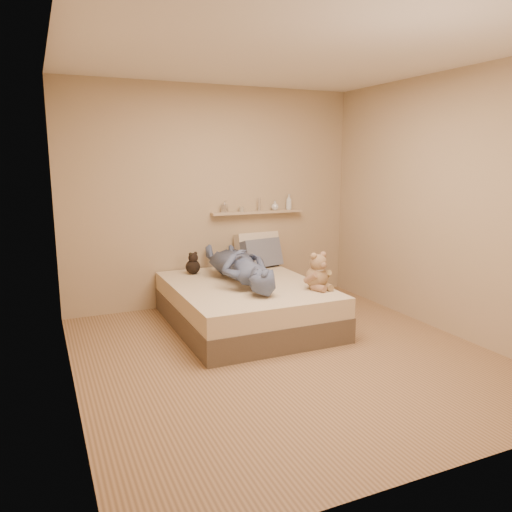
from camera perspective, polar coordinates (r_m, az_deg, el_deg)
name	(u,v)px	position (r m, az deg, el deg)	size (l,w,h in m)	color
room	(287,212)	(4.31, 3.53, 5.02)	(3.80, 3.80, 3.80)	#9D7751
bed	(245,304)	(5.35, -1.22, -5.54)	(1.50, 1.90, 0.45)	brown
game_console	(260,280)	(4.77, 0.47, -2.80)	(0.19, 0.12, 0.06)	#ACAEB2
teddy_bear	(318,274)	(5.08, 7.08, -2.02)	(0.31, 0.31, 0.38)	#977B52
dark_plush	(193,265)	(5.76, -7.22, -0.97)	(0.17, 0.17, 0.26)	black
pillow_cream	(258,249)	(6.19, 0.18, 0.80)	(0.55, 0.16, 0.40)	beige
pillow_grey	(262,253)	(6.07, 0.66, 0.30)	(0.50, 0.14, 0.34)	slate
person	(240,265)	(5.34, -1.90, -1.04)	(0.56, 1.53, 0.37)	#495473
wall_shelf	(258,212)	(6.21, 0.19, 5.03)	(1.20, 0.12, 0.03)	tan
shelf_bottles	(268,205)	(6.26, 1.36, 5.90)	(0.96, 0.11, 0.19)	silver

